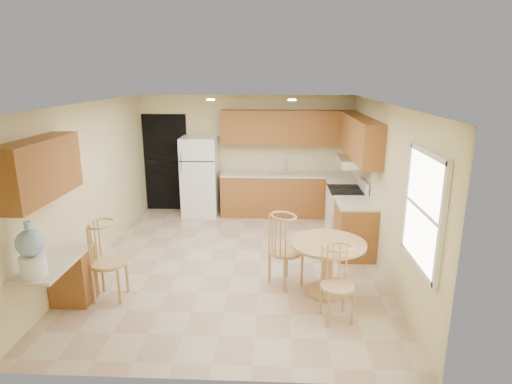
{
  "coord_description": "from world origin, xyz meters",
  "views": [
    {
      "loc": [
        0.63,
        -6.29,
        2.9
      ],
      "look_at": [
        0.32,
        0.3,
        1.09
      ],
      "focal_mm": 30.0,
      "sensor_mm": 36.0,
      "label": 1
    }
  ],
  "objects_px": {
    "dining_table": "(327,260)",
    "water_crock": "(32,252)",
    "stove": "(346,213)",
    "chair_table_a": "(286,245)",
    "chair_table_b": "(339,281)",
    "chair_desk": "(105,256)",
    "refrigerator": "(200,177)"
  },
  "relations": [
    {
      "from": "dining_table",
      "to": "water_crock",
      "type": "bearing_deg",
      "value": -160.72
    },
    {
      "from": "stove",
      "to": "chair_table_a",
      "type": "relative_size",
      "value": 1.05
    },
    {
      "from": "stove",
      "to": "chair_table_b",
      "type": "xyz_separation_m",
      "value": [
        -0.53,
        -2.87,
        0.1
      ]
    },
    {
      "from": "dining_table",
      "to": "chair_desk",
      "type": "distance_m",
      "value": 2.92
    },
    {
      "from": "dining_table",
      "to": "water_crock",
      "type": "xyz_separation_m",
      "value": [
        -3.34,
        -1.17,
        0.56
      ]
    },
    {
      "from": "dining_table",
      "to": "water_crock",
      "type": "distance_m",
      "value": 3.58
    },
    {
      "from": "dining_table",
      "to": "chair_desk",
      "type": "height_order",
      "value": "chair_desk"
    },
    {
      "from": "chair_table_a",
      "to": "chair_desk",
      "type": "height_order",
      "value": "chair_desk"
    },
    {
      "from": "refrigerator",
      "to": "chair_desk",
      "type": "relative_size",
      "value": 1.57
    },
    {
      "from": "chair_table_a",
      "to": "chair_table_b",
      "type": "height_order",
      "value": "chair_table_a"
    },
    {
      "from": "chair_table_a",
      "to": "dining_table",
      "type": "bearing_deg",
      "value": 34.74
    },
    {
      "from": "chair_table_b",
      "to": "dining_table",
      "type": "bearing_deg",
      "value": -98.89
    },
    {
      "from": "stove",
      "to": "dining_table",
      "type": "height_order",
      "value": "stove"
    },
    {
      "from": "chair_table_b",
      "to": "chair_desk",
      "type": "height_order",
      "value": "chair_desk"
    },
    {
      "from": "stove",
      "to": "chair_desk",
      "type": "relative_size",
      "value": 1.03
    },
    {
      "from": "water_crock",
      "to": "stove",
      "type": "bearing_deg",
      "value": 40.06
    },
    {
      "from": "chair_table_b",
      "to": "refrigerator",
      "type": "bearing_deg",
      "value": -72.97
    },
    {
      "from": "refrigerator",
      "to": "water_crock",
      "type": "xyz_separation_m",
      "value": [
        -1.05,
        -4.52,
        0.22
      ]
    },
    {
      "from": "refrigerator",
      "to": "stove",
      "type": "distance_m",
      "value": 3.14
    },
    {
      "from": "stove",
      "to": "chair_desk",
      "type": "bearing_deg",
      "value": -144.44
    },
    {
      "from": "dining_table",
      "to": "water_crock",
      "type": "relative_size",
      "value": 1.63
    },
    {
      "from": "stove",
      "to": "chair_table_a",
      "type": "distance_m",
      "value": 2.29
    },
    {
      "from": "chair_desk",
      "to": "water_crock",
      "type": "distance_m",
      "value": 1.02
    },
    {
      "from": "dining_table",
      "to": "chair_table_a",
      "type": "relative_size",
      "value": 0.98
    },
    {
      "from": "chair_table_a",
      "to": "water_crock",
      "type": "xyz_separation_m",
      "value": [
        -2.79,
        -1.32,
        0.42
      ]
    },
    {
      "from": "chair_table_a",
      "to": "chair_desk",
      "type": "bearing_deg",
      "value": -117.78
    },
    {
      "from": "stove",
      "to": "chair_table_a",
      "type": "xyz_separation_m",
      "value": [
        -1.13,
        -1.98,
        0.16
      ]
    },
    {
      "from": "dining_table",
      "to": "chair_table_b",
      "type": "bearing_deg",
      "value": -86.13
    },
    {
      "from": "stove",
      "to": "water_crock",
      "type": "distance_m",
      "value": 5.16
    },
    {
      "from": "chair_table_a",
      "to": "chair_desk",
      "type": "distance_m",
      "value": 2.4
    },
    {
      "from": "chair_desk",
      "to": "chair_table_a",
      "type": "bearing_deg",
      "value": 100.45
    },
    {
      "from": "refrigerator",
      "to": "chair_desk",
      "type": "bearing_deg",
      "value": -99.2
    }
  ]
}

